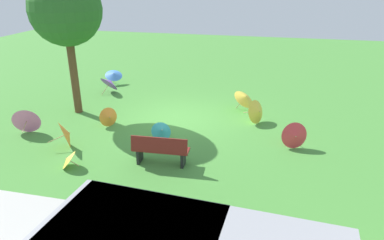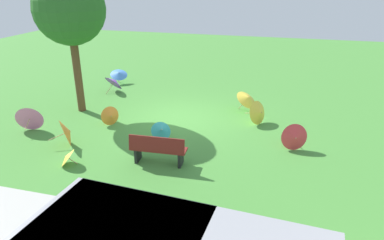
# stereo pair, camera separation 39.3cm
# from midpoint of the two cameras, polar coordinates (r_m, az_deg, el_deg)

# --- Properties ---
(ground) EXTENTS (40.00, 40.00, 0.00)m
(ground) POSITION_cam_midpoint_polar(r_m,az_deg,el_deg) (13.24, -3.32, 0.21)
(ground) COLOR #478C38
(park_bench) EXTENTS (1.62, 0.56, 0.90)m
(park_bench) POSITION_cam_midpoint_polar(r_m,az_deg,el_deg) (9.94, -6.30, -4.87)
(park_bench) COLOR maroon
(park_bench) RESTS_ON ground
(shade_tree) EXTENTS (2.58, 2.58, 5.17)m
(shade_tree) POSITION_cam_midpoint_polar(r_m,az_deg,el_deg) (13.82, -20.66, 16.30)
(shade_tree) COLOR brown
(shade_tree) RESTS_ON ground
(parasol_yellow_0) EXTENTS (1.10, 1.13, 0.87)m
(parasol_yellow_0) POSITION_cam_midpoint_polar(r_m,az_deg,el_deg) (13.97, 7.81, 3.58)
(parasol_yellow_0) COLOR tan
(parasol_yellow_0) RESTS_ON ground
(parasol_orange_0) EXTENTS (0.72, 0.68, 0.69)m
(parasol_orange_0) POSITION_cam_midpoint_polar(r_m,az_deg,el_deg) (12.83, -14.20, 0.45)
(parasol_orange_0) COLOR tan
(parasol_orange_0) RESTS_ON ground
(parasol_pink_0) EXTENTS (1.03, 0.98, 0.95)m
(parasol_pink_0) POSITION_cam_midpoint_polar(r_m,az_deg,el_deg) (13.23, -26.00, 0.05)
(parasol_pink_0) COLOR tan
(parasol_pink_0) RESTS_ON ground
(parasol_yellow_1) EXTENTS (0.95, 0.97, 0.88)m
(parasol_yellow_1) POSITION_cam_midpoint_polar(r_m,az_deg,el_deg) (12.86, 9.76, 1.33)
(parasol_yellow_1) COLOR tan
(parasol_yellow_1) RESTS_ON ground
(parasol_orange_1) EXTENTS (0.89, 0.93, 0.90)m
(parasol_orange_1) POSITION_cam_midpoint_polar(r_m,az_deg,el_deg) (11.62, -20.58, -2.15)
(parasol_orange_1) COLOR tan
(parasol_orange_1) RESTS_ON ground
(parasol_yellow_2) EXTENTS (0.61, 0.70, 0.51)m
(parasol_yellow_2) POSITION_cam_midpoint_polar(r_m,az_deg,el_deg) (10.51, -20.57, -6.00)
(parasol_yellow_2) COLOR tan
(parasol_yellow_2) RESTS_ON ground
(parasol_red_0) EXTENTS (0.87, 0.76, 0.84)m
(parasol_red_0) POSITION_cam_midpoint_polar(r_m,az_deg,el_deg) (11.22, 15.43, -2.52)
(parasol_red_0) COLOR tan
(parasol_red_0) RESTS_ON ground
(parasol_teal_1) EXTENTS (0.84, 0.82, 0.65)m
(parasol_teal_1) POSITION_cam_midpoint_polar(r_m,az_deg,el_deg) (11.37, -5.96, -1.77)
(parasol_teal_1) COLOR tan
(parasol_teal_1) RESTS_ON ground
(parasol_purple_0) EXTENTS (1.13, 1.08, 0.87)m
(parasol_purple_0) POSITION_cam_midpoint_polar(r_m,az_deg,el_deg) (16.54, -13.86, 5.94)
(parasol_purple_0) COLOR tan
(parasol_purple_0) RESTS_ON ground
(parasol_blue_0) EXTENTS (1.14, 1.14, 0.75)m
(parasol_blue_0) POSITION_cam_midpoint_polar(r_m,az_deg,el_deg) (17.81, -13.24, 7.22)
(parasol_blue_0) COLOR tan
(parasol_blue_0) RESTS_ON ground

